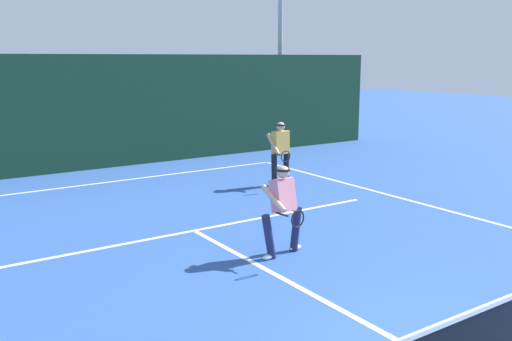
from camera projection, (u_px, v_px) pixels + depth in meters
name	position (u px, v px, depth m)	size (l,w,h in m)	color
court_line_baseline_far	(105.00, 182.00, 14.99)	(10.59, 0.10, 0.01)	white
court_line_service	(194.00, 231.00, 10.83)	(8.63, 0.10, 0.01)	white
court_line_centre	(297.00, 286.00, 8.21)	(0.10, 6.40, 0.01)	white
player_near	(283.00, 207.00, 9.34)	(0.94, 0.90, 1.55)	#1E234C
player_far	(280.00, 151.00, 14.53)	(0.75, 0.86, 1.67)	black
tennis_ball	(287.00, 209.00, 12.25)	(0.07, 0.07, 0.07)	#D1E033
back_fence_windscreen	(79.00, 113.00, 16.29)	(22.40, 0.12, 3.39)	#163A26
light_pole	(280.00, 12.00, 20.69)	(0.55, 0.44, 8.14)	#9EA39E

